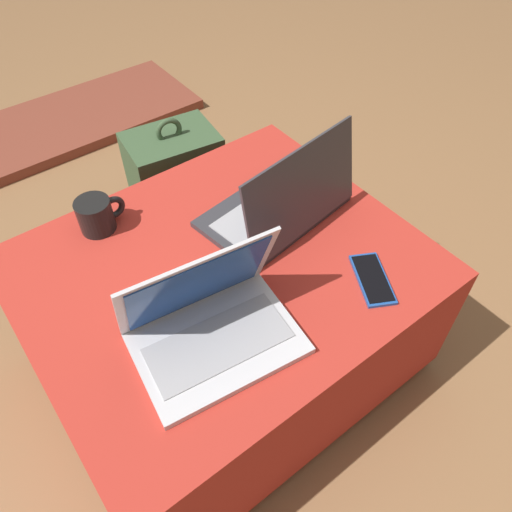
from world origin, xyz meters
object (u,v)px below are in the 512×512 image
object	(u,v)px
laptop_near	(210,323)
laptop_far	(282,204)
backpack	(176,188)
coffee_mug	(97,215)
cell_phone	(372,279)

from	to	relation	value
laptop_near	laptop_far	distance (m)	0.39
backpack	coffee_mug	bearing A→B (deg)	45.30
laptop_far	laptop_near	bearing A→B (deg)	20.66
backpack	coffee_mug	world-z (taller)	coffee_mug
laptop_near	laptop_far	xyz separation A→B (m)	(0.34, 0.19, 0.00)
laptop_far	backpack	bearing A→B (deg)	-94.65
laptop_far	cell_phone	distance (m)	0.29
cell_phone	backpack	bearing A→B (deg)	122.81
backpack	cell_phone	bearing A→B (deg)	102.96
coffee_mug	cell_phone	bearing A→B (deg)	-52.13
laptop_far	coffee_mug	distance (m)	0.46
backpack	coffee_mug	xyz separation A→B (m)	(-0.35, -0.27, 0.27)
laptop_far	cell_phone	xyz separation A→B (m)	(0.04, -0.29, -0.05)
laptop_far	cell_phone	size ratio (longest dim) A/B	2.37
laptop_near	coffee_mug	world-z (taller)	laptop_near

